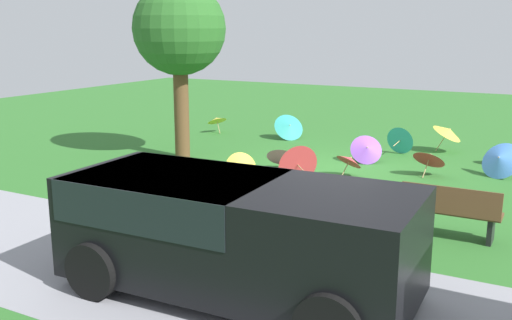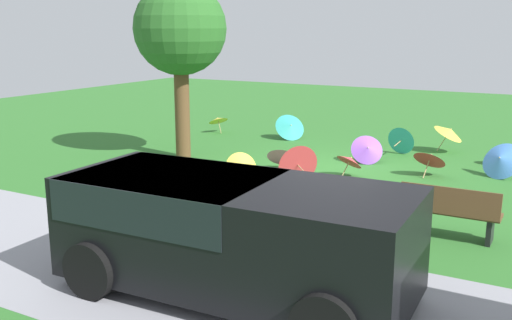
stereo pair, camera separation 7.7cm
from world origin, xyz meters
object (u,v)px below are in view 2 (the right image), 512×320
(parasol_red_3, at_px, (296,163))
(parasol_yellow_3, at_px, (218,120))
(parasol_pink_1, at_px, (282,155))
(parasol_purple_2, at_px, (367,149))
(parasol_yellow_2, at_px, (242,168))
(park_bench, at_px, (450,211))
(parasol_red_2, at_px, (350,160))
(van_dark, at_px, (223,226))
(parasol_blue_0, at_px, (501,159))
(parasol_teal_5, at_px, (402,140))
(parasol_teal_0, at_px, (290,126))
(shade_tree, at_px, (180,31))
(parasol_red_1, at_px, (430,157))
(parasol_red_5, at_px, (505,154))
(parasol_yellow_1, at_px, (449,132))

(parasol_red_3, bearing_deg, parasol_yellow_3, -42.72)
(parasol_pink_1, bearing_deg, parasol_purple_2, -136.70)
(parasol_red_3, xyz_separation_m, parasol_yellow_2, (1.06, 0.61, -0.10))
(park_bench, height_order, parasol_red_2, park_bench)
(van_dark, distance_m, parasol_blue_0, 8.64)
(parasol_teal_5, bearing_deg, parasol_yellow_3, -3.33)
(parasol_teal_0, relative_size, parasol_pink_1, 1.28)
(shade_tree, height_order, parasol_red_2, shade_tree)
(parasol_yellow_3, bearing_deg, parasol_red_1, 161.56)
(shade_tree, height_order, parasol_red_5, shade_tree)
(shade_tree, distance_m, parasol_red_1, 7.03)
(parasol_yellow_2, bearing_deg, park_bench, 164.28)
(parasol_teal_0, bearing_deg, parasol_yellow_3, 1.94)
(parasol_teal_0, distance_m, parasol_yellow_1, 4.77)
(parasol_red_1, xyz_separation_m, parasol_teal_0, (4.90, -2.60, -0.03))
(parasol_red_3, bearing_deg, parasol_yellow_2, 30.00)
(parasol_teal_0, bearing_deg, shade_tree, 69.76)
(parasol_yellow_3, xyz_separation_m, parasol_purple_2, (-5.81, 1.96, -0.06))
(parasol_teal_0, xyz_separation_m, parasol_teal_5, (-3.64, 0.45, -0.02))
(parasol_pink_1, distance_m, parasol_red_5, 5.69)
(parasol_red_3, bearing_deg, parasol_yellow_1, -114.47)
(park_bench, distance_m, parasol_blue_0, 4.74)
(parasol_pink_1, distance_m, parasol_yellow_3, 5.44)
(parasol_yellow_1, xyz_separation_m, parasol_yellow_3, (7.38, 0.42, -0.16))
(parasol_teal_0, height_order, parasol_yellow_1, parasol_yellow_1)
(parasol_red_2, bearing_deg, parasol_yellow_2, 42.87)
(parasol_yellow_1, height_order, parasol_red_5, parasol_yellow_1)
(van_dark, bearing_deg, park_bench, -121.90)
(parasol_yellow_3, bearing_deg, park_bench, 142.95)
(parasol_yellow_1, height_order, parasol_teal_5, parasol_yellow_1)
(parasol_blue_0, relative_size, parasol_pink_1, 1.26)
(parasol_purple_2, bearing_deg, parasol_red_2, 93.65)
(parasol_yellow_2, bearing_deg, parasol_teal_5, -114.72)
(parasol_red_1, relative_size, parasol_teal_5, 1.09)
(parasol_teal_5, bearing_deg, parasol_yellow_1, -144.66)
(parasol_teal_5, bearing_deg, shade_tree, 33.41)
(parasol_red_5, bearing_deg, parasol_red_2, 44.85)
(parasol_red_1, bearing_deg, van_dark, 82.90)
(parasol_teal_0, bearing_deg, van_dark, 111.04)
(park_bench, relative_size, parasol_teal_5, 1.97)
(park_bench, relative_size, parasol_red_5, 2.08)
(van_dark, height_order, parasol_yellow_1, van_dark)
(parasol_blue_0, height_order, parasol_purple_2, parasol_blue_0)
(parasol_blue_0, distance_m, parasol_purple_2, 3.21)
(parasol_teal_0, distance_m, parasol_yellow_3, 2.63)
(parasol_teal_0, distance_m, parasol_yellow_2, 5.55)
(parasol_pink_1, relative_size, parasol_purple_2, 0.90)
(van_dark, distance_m, parasol_red_2, 6.70)
(parasol_red_2, distance_m, parasol_pink_1, 1.77)
(van_dark, xyz_separation_m, parasol_yellow_3, (6.57, -10.17, -0.47))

